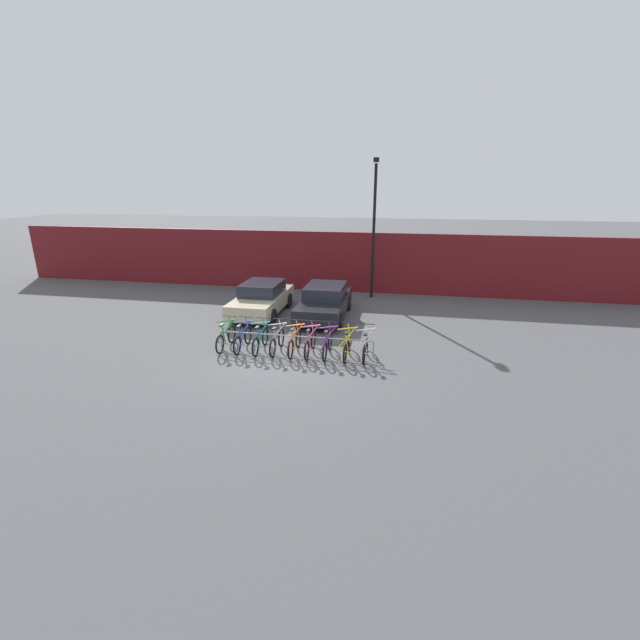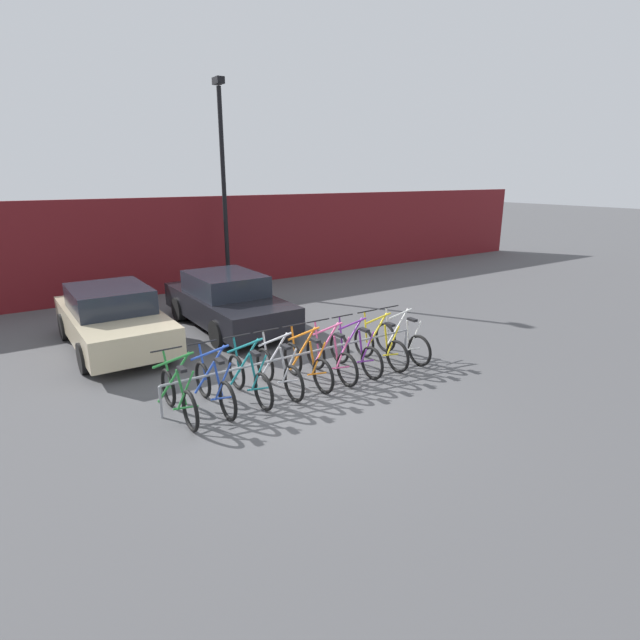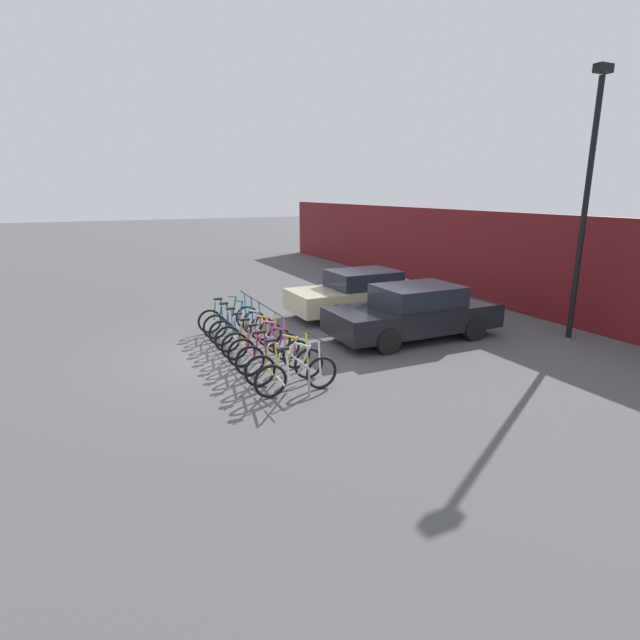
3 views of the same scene
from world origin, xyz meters
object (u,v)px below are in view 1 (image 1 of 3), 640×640
Objects in this scene: bike_rack at (295,337)px; bicycle_teal at (260,340)px; bicycle_white at (365,347)px; lamp_post at (374,223)px; car_beige at (262,298)px; bicycle_yellow at (347,346)px; bicycle_blue at (243,339)px; bicycle_silver at (277,341)px; bicycle_purple at (328,345)px; bicycle_pink at (310,344)px; car_black at (325,301)px; bicycle_green at (226,338)px; bicycle_orange at (294,342)px.

bike_rack is 1.19m from bicycle_teal.
bicycle_white is 8.64m from lamp_post.
car_beige reaches higher than bicycle_white.
bicycle_yellow is 0.61m from bicycle_white.
lamp_post is at bearing 64.66° from bicycle_blue.
bicycle_blue is 0.64m from bicycle_teal.
bike_rack is at bearing -58.46° from car_beige.
bicycle_silver is 9.01m from lamp_post.
bicycle_purple reaches higher than bike_rack.
bicycle_silver reaches higher than bike_rack.
bicycle_pink is (1.74, 0.00, 0.00)m from bicycle_teal.
bicycle_pink is 5.20m from car_beige.
car_beige is 2.79m from car_black.
bicycle_green is 1.00× the size of bicycle_pink.
bicycle_yellow is 4.49m from car_black.
bicycle_green is 4.25m from bicycle_yellow.
car_black is at bearing 0.35° from car_beige.
lamp_post is at bearing 75.54° from bike_rack.
car_black reaches higher than bicycle_pink.
car_beige is at bearing 135.75° from bicycle_yellow.
bicycle_blue is 0.26× the size of lamp_post.
lamp_post reaches higher than bicycle_white.
bicycle_purple is (1.13, 0.00, 0.00)m from bicycle_orange.
bicycle_orange is (0.61, 0.00, 0.00)m from bicycle_silver.
bicycle_orange and bicycle_purple have the same top height.
bicycle_white is at bearing -87.06° from lamp_post.
bicycle_teal is (0.64, 0.00, 0.00)m from bicycle_blue.
bicycle_white is 0.38× the size of car_black.
bicycle_teal and bicycle_yellow have the same top height.
bicycle_silver and bicycle_pink have the same top height.
lamp_post is at bearing 92.76° from bicycle_white.
bicycle_pink is 1.00× the size of bicycle_yellow.
bicycle_green is 3.59m from bicycle_purple.
car_black is at bearing 63.58° from bicycle_blue.
bicycle_pink is at bearing 0.31° from bicycle_blue.
bicycle_green is at bearing -179.69° from bicycle_blue.
car_black is (-1.51, 4.21, 0.31)m from bicycle_yellow.
car_black reaches higher than bicycle_silver.
car_beige reaches higher than bicycle_blue.
lamp_post is (3.83, 7.97, 3.29)m from bicycle_blue.
bicycle_orange is 0.26× the size of lamp_post.
bicycle_green is 0.26× the size of lamp_post.
lamp_post reaches higher than car_black.
bicycle_teal is at bearing -172.76° from bike_rack.
car_black reaches higher than bicycle_blue.
bicycle_purple is 0.38× the size of car_black.
bicycle_teal is 1.00× the size of bicycle_orange.
bicycle_blue is 1.00× the size of bicycle_purple.
bicycle_teal is 1.00× the size of bicycle_white.
bicycle_pink and bicycle_yellow have the same top height.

